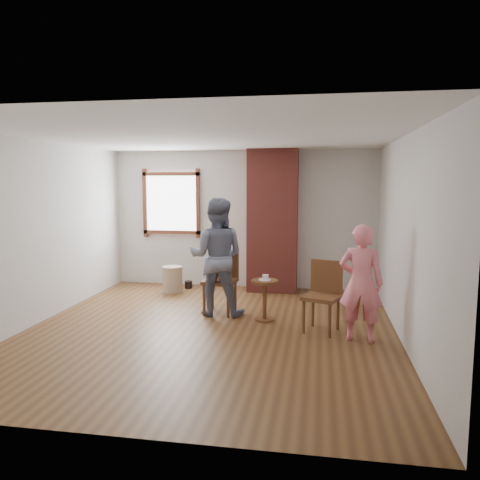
# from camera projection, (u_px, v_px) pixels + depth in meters

# --- Properties ---
(ground) EXTENTS (5.50, 5.50, 0.00)m
(ground) POSITION_uv_depth(u_px,v_px,m) (210.00, 330.00, 6.39)
(ground) COLOR brown
(ground) RESTS_ON ground
(room_shell) EXTENTS (5.04, 5.52, 2.62)m
(room_shell) POSITION_uv_depth(u_px,v_px,m) (215.00, 196.00, 6.77)
(room_shell) COLOR silver
(room_shell) RESTS_ON ground
(brick_chimney) EXTENTS (0.90, 0.50, 2.60)m
(brick_chimney) POSITION_uv_depth(u_px,v_px,m) (273.00, 221.00, 8.57)
(brick_chimney) COLOR #A9453C
(brick_chimney) RESTS_ON ground
(stoneware_crock) EXTENTS (0.45, 0.45, 0.47)m
(stoneware_crock) POSITION_uv_depth(u_px,v_px,m) (172.00, 279.00, 8.59)
(stoneware_crock) COLOR tan
(stoneware_crock) RESTS_ON ground
(dark_pot) EXTENTS (0.16, 0.16, 0.14)m
(dark_pot) POSITION_uv_depth(u_px,v_px,m) (188.00, 285.00, 8.89)
(dark_pot) COLOR black
(dark_pot) RESTS_ON ground
(dining_chair_left) EXTENTS (0.52, 0.52, 1.00)m
(dining_chair_left) POSITION_uv_depth(u_px,v_px,m) (222.00, 276.00, 7.22)
(dining_chair_left) COLOR brown
(dining_chair_left) RESTS_ON ground
(dining_chair_right) EXTENTS (0.57, 0.57, 0.95)m
(dining_chair_right) POSITION_uv_depth(u_px,v_px,m) (323.00, 292.00, 6.32)
(dining_chair_right) COLOR brown
(dining_chair_right) RESTS_ON ground
(side_table) EXTENTS (0.40, 0.40, 0.60)m
(side_table) POSITION_uv_depth(u_px,v_px,m) (265.00, 293.00, 6.79)
(side_table) COLOR brown
(side_table) RESTS_ON ground
(cake_plate) EXTENTS (0.18, 0.18, 0.01)m
(cake_plate) POSITION_uv_depth(u_px,v_px,m) (265.00, 280.00, 6.77)
(cake_plate) COLOR white
(cake_plate) RESTS_ON side_table
(cake_slice) EXTENTS (0.08, 0.07, 0.06)m
(cake_slice) POSITION_uv_depth(u_px,v_px,m) (265.00, 277.00, 6.76)
(cake_slice) COLOR white
(cake_slice) RESTS_ON cake_plate
(man) EXTENTS (0.88, 0.69, 1.78)m
(man) POSITION_uv_depth(u_px,v_px,m) (216.00, 257.00, 7.06)
(man) COLOR black
(man) RESTS_ON ground
(person_pink) EXTENTS (0.60, 0.44, 1.50)m
(person_pink) POSITION_uv_depth(u_px,v_px,m) (361.00, 283.00, 5.87)
(person_pink) COLOR pink
(person_pink) RESTS_ON ground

